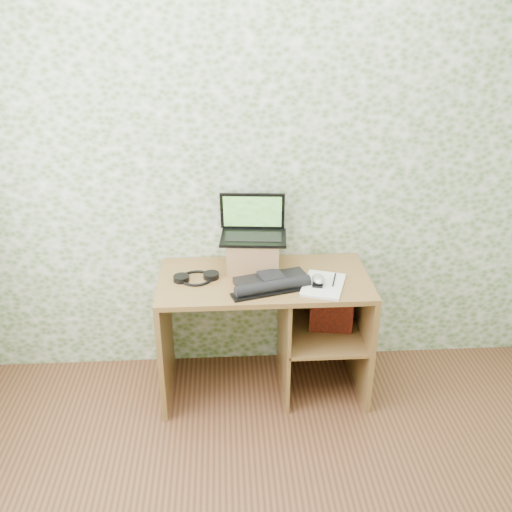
{
  "coord_description": "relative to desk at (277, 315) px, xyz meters",
  "views": [
    {
      "loc": [
        -0.22,
        -1.43,
        2.24
      ],
      "look_at": [
        -0.05,
        1.39,
        0.91
      ],
      "focal_mm": 40.0,
      "sensor_mm": 36.0,
      "label": 1
    }
  ],
  "objects": [
    {
      "name": "riser",
      "position": [
        -0.13,
        0.12,
        0.36
      ],
      "size": [
        0.32,
        0.27,
        0.18
      ],
      "primitive_type": "cube",
      "rotation": [
        0.0,
        0.0,
        -0.09
      ],
      "color": "#89603D",
      "rests_on": "desk"
    },
    {
      "name": "laptop",
      "position": [
        -0.13,
        0.16,
        0.51
      ],
      "size": [
        0.4,
        0.3,
        0.25
      ],
      "rotation": [
        0.0,
        0.0,
        -0.09
      ],
      "color": "black",
      "rests_on": "riser"
    },
    {
      "name": "headphones",
      "position": [
        -0.46,
        -0.02,
        0.28
      ],
      "size": [
        0.26,
        0.21,
        0.03
      ],
      "rotation": [
        0.0,
        0.0,
        0.14
      ],
      "color": "black",
      "rests_on": "desk"
    },
    {
      "name": "desk",
      "position": [
        0.0,
        0.0,
        0.0
      ],
      "size": [
        1.2,
        0.6,
        0.75
      ],
      "color": "brown",
      "rests_on": "floor"
    },
    {
      "name": "wall_back",
      "position": [
        -0.08,
        0.28,
        0.82
      ],
      "size": [
        3.5,
        0.0,
        3.5
      ],
      "primitive_type": "plane",
      "rotation": [
        1.57,
        0.0,
        0.0
      ],
      "color": "white",
      "rests_on": "ground"
    },
    {
      "name": "keyboard",
      "position": [
        -0.04,
        -0.13,
        0.29
      ],
      "size": [
        0.47,
        0.35,
        0.06
      ],
      "rotation": [
        0.0,
        0.0,
        0.28
      ],
      "color": "black",
      "rests_on": "desk"
    },
    {
      "name": "red_box",
      "position": [
        0.32,
        -0.03,
        0.06
      ],
      "size": [
        0.26,
        0.12,
        0.3
      ],
      "primitive_type": "cube",
      "rotation": [
        0.0,
        0.0,
        -0.15
      ],
      "color": "#9B1F0E",
      "rests_on": "desk"
    },
    {
      "name": "pen",
      "position": [
        0.31,
        -0.11,
        0.29
      ],
      "size": [
        0.05,
        0.15,
        0.01
      ],
      "primitive_type": "cylinder",
      "rotation": [
        1.57,
        0.0,
        -0.28
      ],
      "color": "black",
      "rests_on": "notepad"
    },
    {
      "name": "notepad",
      "position": [
        0.24,
        -0.15,
        0.28
      ],
      "size": [
        0.3,
        0.36,
        0.01
      ],
      "primitive_type": "cube",
      "rotation": [
        0.0,
        0.0,
        -0.33
      ],
      "color": "silver",
      "rests_on": "desk"
    },
    {
      "name": "mouse",
      "position": [
        0.21,
        -0.15,
        0.3
      ],
      "size": [
        0.09,
        0.12,
        0.04
      ],
      "primitive_type": "ellipsoid",
      "rotation": [
        0.0,
        0.0,
        -0.25
      ],
      "color": "silver",
      "rests_on": "notepad"
    }
  ]
}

